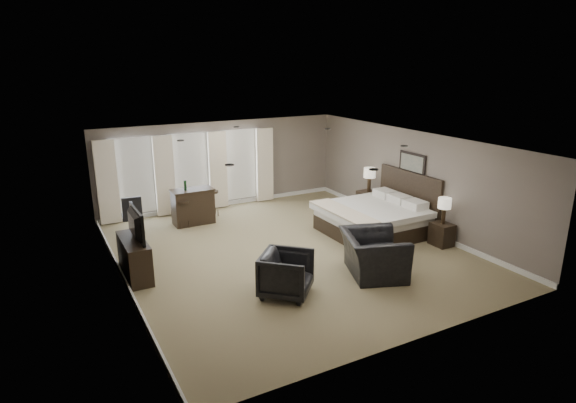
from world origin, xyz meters
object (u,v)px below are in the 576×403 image
bar_counter (193,206)px  desk_chair (132,215)px  bar_stool_left (183,214)px  bar_stool_right (213,203)px  armchair_near (374,247)px  lamp_near (444,211)px  nightstand_near (442,234)px  tv (132,236)px  dresser (135,258)px  nightstand_far (368,202)px  lamp_far (369,180)px  armchair_far (286,272)px  bed (376,205)px

bar_counter → desk_chair: desk_chair is taller
bar_stool_left → bar_stool_right: (1.05, 0.59, -0.01)m
bar_counter → armchair_near: bearing=-65.1°
lamp_near → bar_stool_left: lamp_near is taller
nightstand_near → bar_stool_left: size_ratio=0.73×
nightstand_near → tv: (-6.92, 1.76, 0.61)m
dresser → armchair_near: 4.97m
nightstand_far → desk_chair: bearing=168.0°
nightstand_far → lamp_far: 0.68m
nightstand_far → armchair_far: (-4.54, -3.36, 0.15)m
bar_stool_right → desk_chair: (-2.37, -0.59, 0.17)m
nightstand_far → armchair_near: (-2.50, -3.42, 0.28)m
armchair_far → desk_chair: (-1.92, 4.73, 0.07)m
dresser → bar_stool_left: 3.08m
lamp_far → dresser: 7.04m
lamp_near → dresser: lamp_near is taller
lamp_near → bar_counter: lamp_near is taller
armchair_near → armchair_far: bearing=109.2°
lamp_far → armchair_far: 5.67m
bed → lamp_far: (0.89, 1.45, 0.24)m
armchair_far → bar_stool_left: (-0.61, 4.73, -0.09)m
nightstand_near → armchair_far: 4.57m
nightstand_near → lamp_far: bearing=90.0°
bed → bar_stool_right: (-3.20, 3.41, -0.39)m
dresser → bar_counter: (2.11, 2.68, 0.08)m
tv → armchair_far: tv is taller
armchair_near → lamp_near: bearing=-57.5°
nightstand_far → bar_stool_right: bearing=154.4°
dresser → tv: (0.00, 0.00, 0.48)m
lamp_near → armchair_near: (-2.50, -0.52, -0.27)m
bar_counter → nightstand_near: bearing=-42.7°
armchair_far → lamp_near: bearing=-41.0°
dresser → lamp_near: bearing=-14.2°
nightstand_far → armchair_near: bearing=-126.2°
tv → bar_counter: bar_counter is taller
lamp_far → armchair_far: size_ratio=0.75×
nightstand_far → desk_chair: desk_chair is taller
nightstand_far → lamp_near: bearing=-90.0°
lamp_far → desk_chair: 6.62m
bar_stool_left → bed: bearing=-33.5°
armchair_far → bar_stool_right: (0.44, 5.32, -0.10)m
armchair_near → tv: bearing=83.5°
nightstand_far → bar_stool_left: 5.32m
nightstand_near → nightstand_far: (0.00, 2.90, 0.05)m
dresser → nightstand_near: bearing=-14.2°
armchair_far → bar_stool_right: bearing=38.4°
nightstand_far → desk_chair: size_ratio=0.60×
armchair_near → desk_chair: bearing=60.3°
lamp_far → desk_chair: size_ratio=0.65×
lamp_far → bed: bearing=-121.5°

